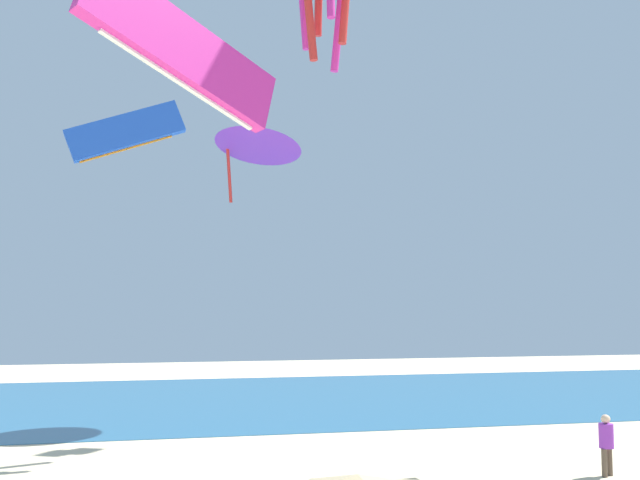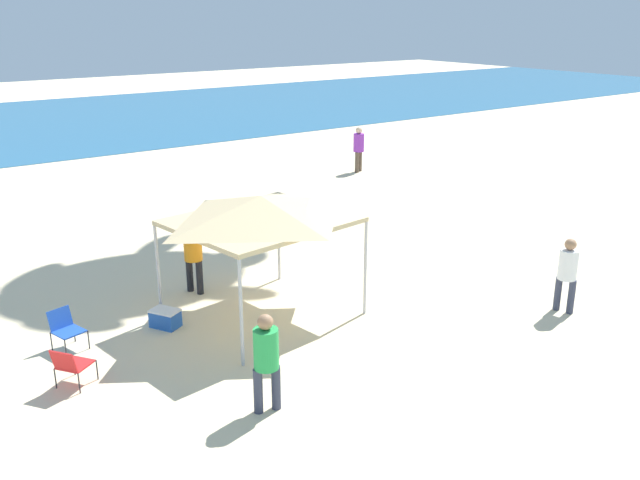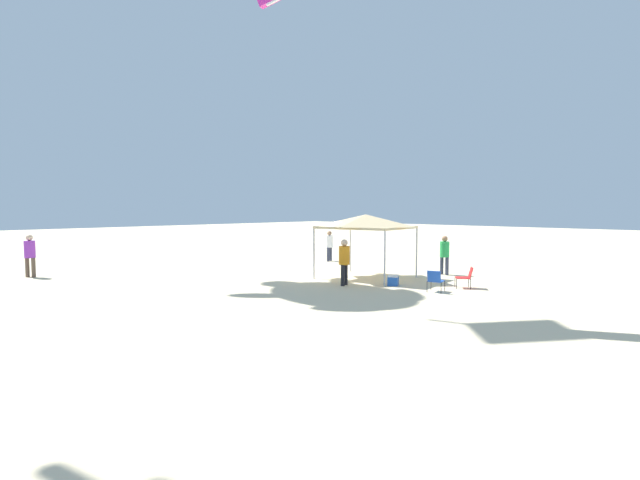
{
  "view_description": "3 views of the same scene",
  "coord_description": "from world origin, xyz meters",
  "px_view_note": "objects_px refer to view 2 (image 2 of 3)",
  "views": [
    {
      "loc": [
        -5.18,
        -11.38,
        5.4
      ],
      "look_at": [
        0.61,
        14.66,
        7.71
      ],
      "focal_mm": 41.84,
      "sensor_mm": 36.0,
      "label": 1
    },
    {
      "loc": [
        -9.39,
        -12.43,
        6.57
      ],
      "look_at": [
        -1.03,
        -0.84,
        1.8
      ],
      "focal_mm": 38.74,
      "sensor_mm": 36.0,
      "label": 2
    },
    {
      "loc": [
        -15.3,
        16.49,
        3.13
      ],
      "look_at": [
        -1.07,
        1.72,
        1.73
      ],
      "focal_mm": 27.09,
      "sensor_mm": 36.0,
      "label": 3
    }
  ],
  "objects_px": {
    "canopy_tent": "(261,210)",
    "person_watching_sky": "(568,269)",
    "person_beachcomber": "(193,250)",
    "cooler_box": "(165,318)",
    "person_far_stroller": "(266,355)",
    "folding_chair_facing_ocean": "(71,364)",
    "person_near_umbrella": "(359,146)",
    "folding_chair_right_of_tent": "(65,327)"
  },
  "relations": [
    {
      "from": "canopy_tent",
      "to": "person_watching_sky",
      "type": "relative_size",
      "value": 2.25
    },
    {
      "from": "cooler_box",
      "to": "person_far_stroller",
      "type": "xyz_separation_m",
      "value": [
        0.06,
        -4.13,
        0.86
      ]
    },
    {
      "from": "folding_chair_facing_ocean",
      "to": "cooler_box",
      "type": "height_order",
      "value": "folding_chair_facing_ocean"
    },
    {
      "from": "person_far_stroller",
      "to": "person_watching_sky",
      "type": "xyz_separation_m",
      "value": [
        7.67,
        -0.45,
        -0.03
      ]
    },
    {
      "from": "person_watching_sky",
      "to": "person_far_stroller",
      "type": "bearing_deg",
      "value": -108.08
    },
    {
      "from": "cooler_box",
      "to": "person_watching_sky",
      "type": "xyz_separation_m",
      "value": [
        7.74,
        -4.58,
        0.83
      ]
    },
    {
      "from": "folding_chair_right_of_tent",
      "to": "person_near_umbrella",
      "type": "xyz_separation_m",
      "value": [
        15.02,
        9.18,
        0.65
      ]
    },
    {
      "from": "cooler_box",
      "to": "person_near_umbrella",
      "type": "xyz_separation_m",
      "value": [
        12.98,
        9.42,
        0.92
      ]
    },
    {
      "from": "person_near_umbrella",
      "to": "folding_chair_facing_ocean",
      "type": "bearing_deg",
      "value": -173.83
    },
    {
      "from": "folding_chair_right_of_tent",
      "to": "person_far_stroller",
      "type": "bearing_deg",
      "value": -79.53
    },
    {
      "from": "person_far_stroller",
      "to": "person_beachcomber",
      "type": "bearing_deg",
      "value": 90.08
    },
    {
      "from": "cooler_box",
      "to": "person_beachcomber",
      "type": "bearing_deg",
      "value": 44.92
    },
    {
      "from": "person_beachcomber",
      "to": "person_watching_sky",
      "type": "relative_size",
      "value": 1.05
    },
    {
      "from": "person_near_umbrella",
      "to": "cooler_box",
      "type": "bearing_deg",
      "value": -172.89
    },
    {
      "from": "person_watching_sky",
      "to": "person_near_umbrella",
      "type": "bearing_deg",
      "value": 144.72
    },
    {
      "from": "person_watching_sky",
      "to": "person_beachcomber",
      "type": "bearing_deg",
      "value": -148.01
    },
    {
      "from": "person_near_umbrella",
      "to": "canopy_tent",
      "type": "bearing_deg",
      "value": -165.9
    },
    {
      "from": "cooler_box",
      "to": "folding_chair_facing_ocean",
      "type": "bearing_deg",
      "value": -150.36
    },
    {
      "from": "canopy_tent",
      "to": "person_beachcomber",
      "type": "bearing_deg",
      "value": 106.41
    },
    {
      "from": "folding_chair_facing_ocean",
      "to": "person_beachcomber",
      "type": "xyz_separation_m",
      "value": [
        3.82,
        2.77,
        0.61
      ]
    },
    {
      "from": "folding_chair_facing_ocean",
      "to": "person_far_stroller",
      "type": "relative_size",
      "value": 0.45
    },
    {
      "from": "folding_chair_facing_ocean",
      "to": "person_far_stroller",
      "type": "bearing_deg",
      "value": -172.68
    },
    {
      "from": "person_far_stroller",
      "to": "canopy_tent",
      "type": "bearing_deg",
      "value": 73.24
    },
    {
      "from": "folding_chair_facing_ocean",
      "to": "person_near_umbrella",
      "type": "distance_m",
      "value": 18.82
    },
    {
      "from": "canopy_tent",
      "to": "folding_chair_facing_ocean",
      "type": "distance_m",
      "value": 4.93
    },
    {
      "from": "canopy_tent",
      "to": "person_watching_sky",
      "type": "distance_m",
      "value": 7.01
    },
    {
      "from": "person_far_stroller",
      "to": "folding_chair_facing_ocean",
      "type": "bearing_deg",
      "value": 145.79
    },
    {
      "from": "folding_chair_facing_ocean",
      "to": "person_beachcomber",
      "type": "relative_size",
      "value": 0.44
    },
    {
      "from": "folding_chair_right_of_tent",
      "to": "cooler_box",
      "type": "xyz_separation_m",
      "value": [
        2.04,
        -0.24,
        -0.27
      ]
    },
    {
      "from": "folding_chair_right_of_tent",
      "to": "cooler_box",
      "type": "distance_m",
      "value": 2.07
    },
    {
      "from": "person_far_stroller",
      "to": "person_beachcomber",
      "type": "xyz_separation_m",
      "value": [
        1.33,
        5.52,
        0.02
      ]
    },
    {
      "from": "person_beachcomber",
      "to": "person_watching_sky",
      "type": "distance_m",
      "value": 8.71
    },
    {
      "from": "person_far_stroller",
      "to": "person_beachcomber",
      "type": "relative_size",
      "value": 0.98
    },
    {
      "from": "canopy_tent",
      "to": "folding_chair_facing_ocean",
      "type": "relative_size",
      "value": 4.82
    },
    {
      "from": "person_far_stroller",
      "to": "person_watching_sky",
      "type": "bearing_deg",
      "value": 10.34
    },
    {
      "from": "cooler_box",
      "to": "person_far_stroller",
      "type": "height_order",
      "value": "person_far_stroller"
    },
    {
      "from": "folding_chair_right_of_tent",
      "to": "person_far_stroller",
      "type": "relative_size",
      "value": 0.45
    },
    {
      "from": "person_beachcomber",
      "to": "person_watching_sky",
      "type": "bearing_deg",
      "value": -153.73
    },
    {
      "from": "cooler_box",
      "to": "folding_chair_right_of_tent",
      "type": "bearing_deg",
      "value": 173.2
    },
    {
      "from": "folding_chair_facing_ocean",
      "to": "cooler_box",
      "type": "relative_size",
      "value": 1.1
    },
    {
      "from": "person_near_umbrella",
      "to": "person_far_stroller",
      "type": "bearing_deg",
      "value": -162.49
    },
    {
      "from": "folding_chair_right_of_tent",
      "to": "person_beachcomber",
      "type": "distance_m",
      "value": 3.67
    }
  ]
}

